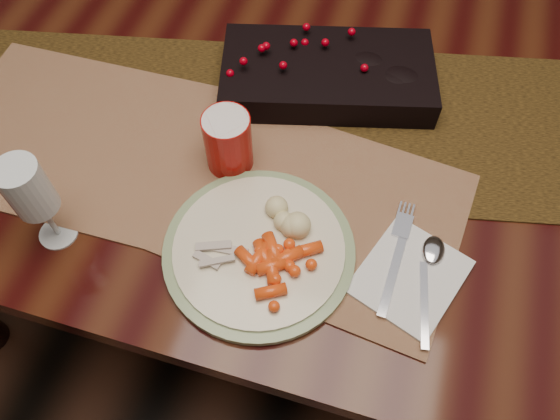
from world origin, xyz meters
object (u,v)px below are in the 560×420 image
(dining_table, at_px, (326,215))
(dinner_plate, at_px, (259,250))
(turkey_shreds, at_px, (217,254))
(wine_glass, at_px, (38,204))
(placemat_main, at_px, (314,210))
(red_cup, at_px, (228,142))
(centerpiece, at_px, (328,71))
(mashed_potatoes, at_px, (287,211))
(napkin, at_px, (410,276))
(baby_carrots, at_px, (277,265))

(dining_table, height_order, dinner_plate, dinner_plate)
(turkey_shreds, distance_m, wine_glass, 0.26)
(placemat_main, height_order, wine_glass, wine_glass)
(placemat_main, relative_size, wine_glass, 2.67)
(red_cup, xyz_separation_m, wine_glass, (-0.21, -0.20, 0.03))
(dining_table, height_order, placemat_main, placemat_main)
(centerpiece, xyz_separation_m, placemat_main, (0.04, -0.26, -0.04))
(dining_table, distance_m, mashed_potatoes, 0.49)
(placemat_main, height_order, napkin, napkin)
(centerpiece, distance_m, placemat_main, 0.27)
(baby_carrots, bearing_deg, dinner_plate, 145.42)
(mashed_potatoes, bearing_deg, dinner_plate, -113.48)
(baby_carrots, bearing_deg, dining_table, 87.40)
(napkin, bearing_deg, centerpiece, 142.20)
(baby_carrots, distance_m, red_cup, 0.22)
(mashed_potatoes, height_order, napkin, mashed_potatoes)
(centerpiece, bearing_deg, dinner_plate, -92.27)
(dining_table, relative_size, centerpiece, 4.88)
(napkin, distance_m, red_cup, 0.34)
(napkin, bearing_deg, turkey_shreds, -148.29)
(mashed_potatoes, xyz_separation_m, turkey_shreds, (-0.08, -0.09, -0.01))
(dining_table, xyz_separation_m, napkin, (0.17, -0.29, 0.38))
(dining_table, relative_size, dinner_plate, 6.34)
(dining_table, relative_size, mashed_potatoes, 24.65)
(centerpiece, bearing_deg, placemat_main, -80.19)
(placemat_main, height_order, turkey_shreds, turkey_shreds)
(baby_carrots, height_order, mashed_potatoes, mashed_potatoes)
(dining_table, height_order, baby_carrots, baby_carrots)
(placemat_main, relative_size, napkin, 2.93)
(centerpiece, distance_m, baby_carrots, 0.38)
(centerpiece, bearing_deg, turkey_shreds, -99.83)
(turkey_shreds, xyz_separation_m, wine_glass, (-0.25, -0.02, 0.06))
(turkey_shreds, bearing_deg, centerpiece, 80.17)
(red_cup, bearing_deg, dinner_plate, -56.79)
(baby_carrots, distance_m, napkin, 0.19)
(placemat_main, distance_m, dinner_plate, 0.11)
(baby_carrots, bearing_deg, turkey_shreds, -175.11)
(placemat_main, relative_size, turkey_shreds, 6.48)
(dining_table, xyz_separation_m, dinner_plate, (-0.05, -0.32, 0.39))
(placemat_main, height_order, red_cup, red_cup)
(turkey_shreds, bearing_deg, placemat_main, 48.71)
(placemat_main, bearing_deg, turkey_shreds, -124.62)
(napkin, xyz_separation_m, wine_glass, (-0.52, -0.08, 0.08))
(centerpiece, bearing_deg, dining_table, -46.00)
(wine_glass, bearing_deg, turkey_shreds, 5.25)
(placemat_main, bearing_deg, wine_glass, -150.72)
(dinner_plate, bearing_deg, dining_table, 81.06)
(centerpiece, distance_m, mashed_potatoes, 0.30)
(dining_table, distance_m, turkey_shreds, 0.54)
(placemat_main, height_order, baby_carrots, baby_carrots)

